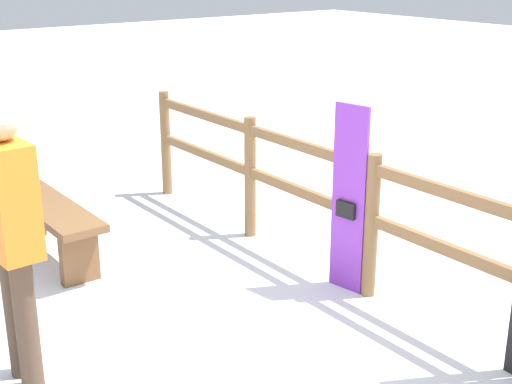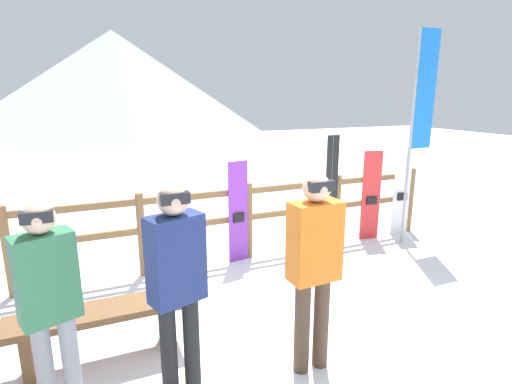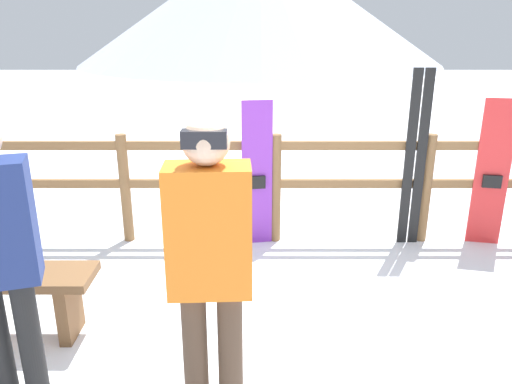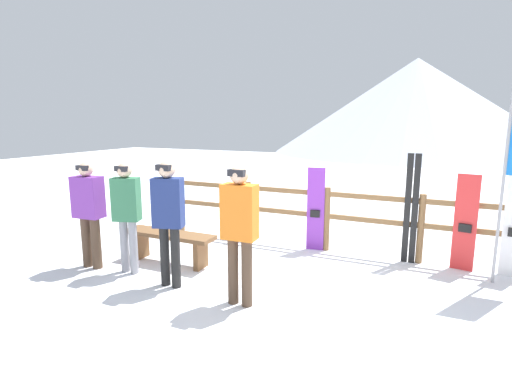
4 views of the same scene
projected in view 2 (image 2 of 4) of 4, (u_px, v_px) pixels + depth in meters
The scene contains 12 objects.
ground_plane at pixel (317, 323), 3.99m from camera, with size 40.00×40.00×0.00m, color white.
mountain_backdrop at pixel (115, 82), 24.56m from camera, with size 18.00×18.00×6.00m.
fence at pixel (249, 213), 5.46m from camera, with size 5.84×0.10×1.06m.
bench at pixel (100, 322), 3.36m from camera, with size 1.46×0.36×0.48m.
person_plaid_green at pixel (49, 297), 2.62m from camera, with size 0.41×0.31×1.57m.
person_navy at pixel (177, 278), 2.79m from camera, with size 0.42×0.31×1.64m.
person_orange at pixel (314, 259), 3.11m from camera, with size 0.41×0.24×1.65m.
snowboard_purple at pixel (238, 212), 5.33m from camera, with size 0.28×0.09×1.38m.
ski_pair_black at pixel (331, 192), 5.85m from camera, with size 0.19×0.02×1.66m.
snowboard_red at pixel (371, 196), 6.16m from camera, with size 0.30×0.10×1.40m.
snowboard_white at pixel (401, 192), 6.39m from camera, with size 0.29×0.09×1.41m.
rental_flag at pixel (419, 111), 5.73m from camera, with size 0.40×0.04×3.11m.
Camera 2 is at (-1.96, -3.04, 2.22)m, focal length 28.00 mm.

